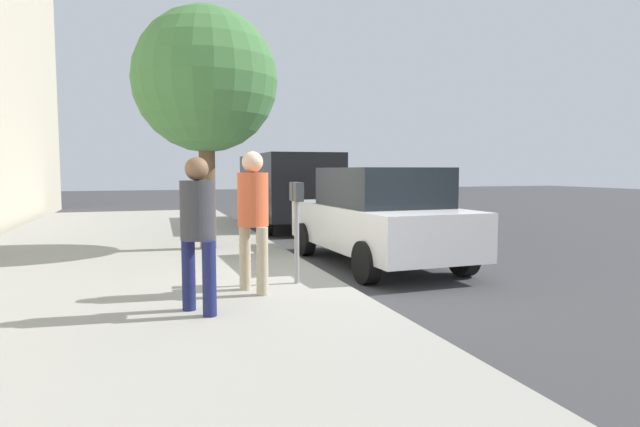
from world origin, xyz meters
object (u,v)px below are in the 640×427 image
object	(u,v)px
parked_sedan_near	(378,216)
street_tree	(206,81)
parking_meter	(297,211)
pedestrian_bystander	(198,223)
pedestrian_at_meter	(253,209)
parked_van_far	(286,186)

from	to	relation	value
parked_sedan_near	street_tree	xyz separation A→B (m)	(2.05, 2.80, 2.58)
parking_meter	pedestrian_bystander	world-z (taller)	pedestrian_bystander
parked_sedan_near	street_tree	bearing A→B (deg)	53.89
parked_sedan_near	pedestrian_at_meter	bearing A→B (deg)	127.31
pedestrian_at_meter	street_tree	world-z (taller)	street_tree
pedestrian_bystander	parked_van_far	world-z (taller)	parked_van_far
parked_van_far	street_tree	distance (m)	5.74
pedestrian_bystander	parked_sedan_near	world-z (taller)	pedestrian_bystander
street_tree	pedestrian_at_meter	bearing A→B (deg)	-178.15
pedestrian_bystander	street_tree	distance (m)	5.44
pedestrian_at_meter	parked_van_far	size ratio (longest dim) A/B	0.35
pedestrian_at_meter	pedestrian_bystander	xyz separation A→B (m)	(-0.80, 0.76, -0.07)
pedestrian_at_meter	pedestrian_bystander	world-z (taller)	pedestrian_at_meter
parking_meter	street_tree	bearing A→B (deg)	12.26
pedestrian_bystander	parked_van_far	bearing A→B (deg)	38.71
pedestrian_bystander	parked_sedan_near	bearing A→B (deg)	8.35
parking_meter	parked_van_far	distance (m)	8.46
parked_van_far	street_tree	xyz separation A→B (m)	(-4.49, 2.80, 2.22)
parking_meter	pedestrian_at_meter	bearing A→B (deg)	117.42
parking_meter	pedestrian_at_meter	size ratio (longest dim) A/B	0.78
parking_meter	pedestrian_at_meter	xyz separation A→B (m)	(-0.35, 0.68, 0.06)
parked_sedan_near	parked_van_far	xyz separation A→B (m)	(6.54, 0.00, 0.36)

